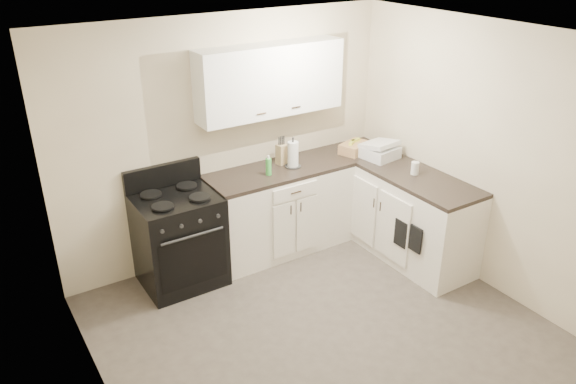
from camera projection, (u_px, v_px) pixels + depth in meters
floor at (329, 336)px, 4.85m from camera, size 3.60×3.60×0.00m
ceiling at (340, 42)px, 3.78m from camera, size 3.60×3.60×0.00m
wall_back at (228, 140)px, 5.69m from camera, size 3.60×0.00×3.60m
wall_right at (490, 160)px, 5.19m from camera, size 0.00×3.60×3.60m
wall_left at (98, 278)px, 3.44m from camera, size 0.00×3.60×3.60m
wall_front at (539, 338)px, 2.94m from camera, size 3.60×0.00×3.60m
base_cabinets_back at (279, 211)px, 6.01m from camera, size 1.55×0.60×0.90m
base_cabinets_right at (396, 210)px, 6.03m from camera, size 0.60×1.90×0.90m
countertop_back at (279, 171)px, 5.81m from camera, size 1.55×0.60×0.04m
countertop_right at (400, 170)px, 5.83m from camera, size 0.60×1.90×0.04m
upper_cabinets at (271, 80)px, 5.53m from camera, size 1.55×0.30×0.70m
stove at (179, 240)px, 5.43m from camera, size 0.77×0.66×0.93m
knife_block at (282, 154)px, 5.88m from camera, size 0.11×0.10×0.22m
paper_towel at (293, 154)px, 5.80m from camera, size 0.12×0.12×0.27m
soap_bottle at (269, 167)px, 5.63m from camera, size 0.07×0.07×0.18m
picture_frame at (287, 151)px, 6.10m from camera, size 0.10×0.04×0.13m
wicker_basket at (355, 148)px, 6.20m from camera, size 0.39×0.32×0.11m
countertop_grill at (380, 152)px, 6.05m from camera, size 0.38×0.36×0.13m
glass_jar at (415, 168)px, 5.65m from camera, size 0.09×0.09×0.13m
oven_mitt_near at (415, 239)px, 5.39m from camera, size 0.02×0.15×0.27m
oven_mitt_far at (401, 233)px, 5.55m from camera, size 0.02×0.16×0.28m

